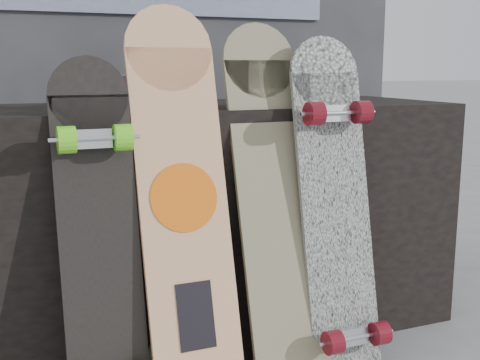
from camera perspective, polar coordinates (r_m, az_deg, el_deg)
name	(u,v)px	position (r m, az deg, el deg)	size (l,w,h in m)	color
vendor_table	(220,218)	(2.13, -1.92, -3.59)	(1.60, 0.60, 0.80)	black
booth	(154,28)	(2.88, -8.12, 14.11)	(2.40, 0.22, 2.20)	#313136
merch_box_purple	(126,91)	(1.95, -10.72, 8.27)	(0.18, 0.12, 0.10)	#613E80
merch_box_small	(328,85)	(2.22, 8.30, 8.89)	(0.14, 0.14, 0.12)	#613E80
merch_box_flat	(181,93)	(2.22, -5.59, 8.17)	(0.22, 0.10, 0.06)	#D1B78C
longboard_geisha	(183,192)	(1.68, -5.46, -1.14)	(0.25, 0.33, 1.10)	beige
longboard_celtic	(273,190)	(1.80, 3.19, -0.97)	(0.24, 0.32, 1.06)	beige
longboard_cascadia	(337,201)	(1.85, 9.17, -1.98)	(0.23, 0.29, 1.02)	silver
skateboard_dark	(100,234)	(1.63, -13.16, -5.04)	(0.21, 0.28, 0.96)	black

